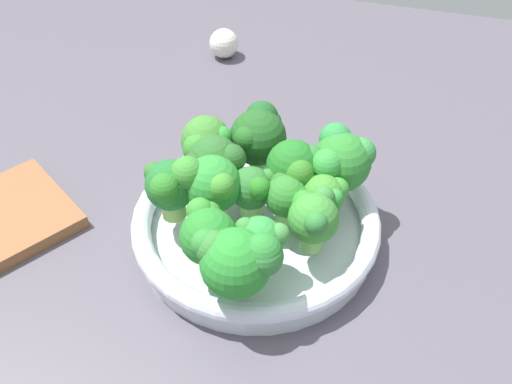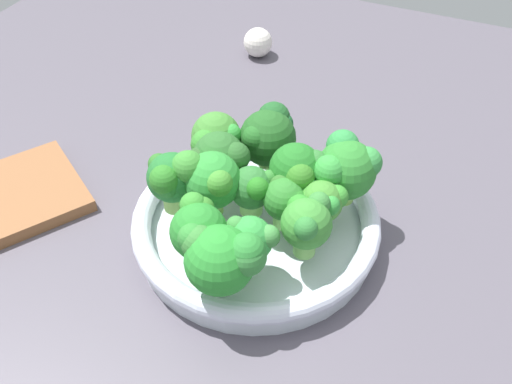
{
  "view_description": "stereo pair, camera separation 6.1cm",
  "coord_description": "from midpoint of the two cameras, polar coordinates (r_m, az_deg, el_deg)",
  "views": [
    {
      "loc": [
        -43.53,
        -15.46,
        48.68
      ],
      "look_at": [
        -0.54,
        -2.84,
        7.01
      ],
      "focal_mm": 40.1,
      "sensor_mm": 36.0,
      "label": 1
    },
    {
      "loc": [
        -41.41,
        -21.19,
        48.68
      ],
      "look_at": [
        -0.54,
        -2.84,
        7.01
      ],
      "focal_mm": 40.1,
      "sensor_mm": 36.0,
      "label": 2
    }
  ],
  "objects": [
    {
      "name": "broccoli_floret_0",
      "position": [
        0.67,
        -2.41,
        5.68
      ],
      "size": [
        7.52,
        6.69,
        7.29
      ],
      "color": "#8FCD64",
      "rests_on": "bowl"
    },
    {
      "name": "ground_plane",
      "position": [
        0.68,
        -4.75,
        -4.46
      ],
      "size": [
        130.0,
        130.0,
        2.5
      ],
      "primitive_type": "cube",
      "color": "#544F5A"
    },
    {
      "name": "broccoli_floret_7",
      "position": [
        0.6,
        3.95,
        -0.37
      ],
      "size": [
        4.59,
        5.35,
        6.12
      ],
      "color": "#79C35E",
      "rests_on": "bowl"
    },
    {
      "name": "bowl",
      "position": [
        0.65,
        -2.71,
        -3.35
      ],
      "size": [
        27.83,
        27.83,
        4.01
      ],
      "color": "silver",
      "rests_on": "ground_plane"
    },
    {
      "name": "broccoli_floret_6",
      "position": [
        0.61,
        -11.53,
        0.35
      ],
      "size": [
        6.0,
        6.05,
        7.14
      ],
      "color": "#93C45D",
      "rests_on": "bowl"
    },
    {
      "name": "broccoli_floret_10",
      "position": [
        0.55,
        -8.04,
        -4.38
      ],
      "size": [
        6.73,
        5.68,
        7.1
      ],
      "color": "#84CC60",
      "rests_on": "bowl"
    },
    {
      "name": "broccoli_floret_3",
      "position": [
        0.62,
        1.16,
        2.39
      ],
      "size": [
        6.27,
        6.34,
        7.45
      ],
      "color": "#7ABB5E",
      "rests_on": "bowl"
    },
    {
      "name": "broccoli_floret_12",
      "position": [
        0.6,
        -7.57,
        0.69
      ],
      "size": [
        6.21,
        7.21,
        8.0
      ],
      "color": "#93C559",
      "rests_on": "bowl"
    },
    {
      "name": "broccoli_floret_8",
      "position": [
        0.67,
        -7.7,
        4.83
      ],
      "size": [
        7.13,
        6.18,
        6.71
      ],
      "color": "#88BE56",
      "rests_on": "bowl"
    },
    {
      "name": "garlic_bulb",
      "position": [
        0.98,
        -5.07,
        14.5
      ],
      "size": [
        4.8,
        4.8,
        4.8
      ],
      "primitive_type": "sphere",
      "color": "white",
      "rests_on": "ground_plane"
    },
    {
      "name": "broccoli_floret_1",
      "position": [
        0.61,
        -3.31,
        0.18
      ],
      "size": [
        4.72,
        5.06,
        5.87
      ],
      "color": "#9CD771",
      "rests_on": "bowl"
    },
    {
      "name": "broccoli_floret_4",
      "position": [
        0.57,
        2.68,
        -2.69
      ],
      "size": [
        6.11,
        5.17,
        6.72
      ],
      "color": "#7FC15D",
      "rests_on": "bowl"
    },
    {
      "name": "broccoli_floret_5",
      "position": [
        0.63,
        -6.98,
        2.83
      ],
      "size": [
        5.93,
        6.84,
        7.13
      ],
      "color": "#93C65E",
      "rests_on": "bowl"
    },
    {
      "name": "broccoli_floret_13",
      "position": [
        0.6,
        0.11,
        -0.56
      ],
      "size": [
        4.74,
        5.17,
        5.93
      ],
      "color": "#90D968",
      "rests_on": "bowl"
    },
    {
      "name": "broccoli_floret_11",
      "position": [
        0.63,
        5.75,
        3.11
      ],
      "size": [
        7.66,
        6.91,
        7.74
      ],
      "color": "#93D057",
      "rests_on": "bowl"
    },
    {
      "name": "broccoli_floret_9",
      "position": [
        0.53,
        -5.0,
        -6.98
      ],
      "size": [
        6.72,
        8.25,
        7.56
      ],
      "color": "#83CE69",
      "rests_on": "bowl"
    },
    {
      "name": "broccoli_floret_2",
      "position": [
        0.56,
        -2.67,
        -4.96
      ],
      "size": [
        4.84,
        5.45,
        5.57
      ],
      "color": "#85CB66",
      "rests_on": "bowl"
    }
  ]
}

